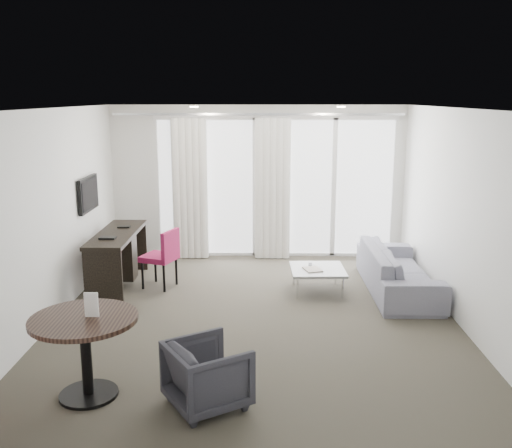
{
  "coord_description": "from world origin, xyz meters",
  "views": [
    {
      "loc": [
        0.1,
        -6.69,
        2.74
      ],
      "look_at": [
        0.0,
        0.6,
        1.1
      ],
      "focal_mm": 40.0,
      "sensor_mm": 36.0,
      "label": 1
    }
  ],
  "objects_px": {
    "coffee_table": "(317,280)",
    "sofa": "(398,270)",
    "desk_chair": "(159,258)",
    "desk": "(118,259)",
    "rattan_chair_b": "(366,219)",
    "tub_armchair": "(207,375)",
    "rattan_chair_a": "(291,211)",
    "round_table": "(86,357)"
  },
  "relations": [
    {
      "from": "desk",
      "to": "sofa",
      "type": "relative_size",
      "value": 0.8
    },
    {
      "from": "sofa",
      "to": "rattan_chair_a",
      "type": "height_order",
      "value": "rattan_chair_a"
    },
    {
      "from": "desk",
      "to": "rattan_chair_b",
      "type": "bearing_deg",
      "value": 33.45
    },
    {
      "from": "round_table",
      "to": "rattan_chair_a",
      "type": "relative_size",
      "value": 1.08
    },
    {
      "from": "desk",
      "to": "desk_chair",
      "type": "distance_m",
      "value": 0.61
    },
    {
      "from": "tub_armchair",
      "to": "sofa",
      "type": "xyz_separation_m",
      "value": [
        2.43,
        3.14,
        0.01
      ]
    },
    {
      "from": "desk",
      "to": "round_table",
      "type": "distance_m",
      "value": 3.2
    },
    {
      "from": "desk",
      "to": "rattan_chair_b",
      "type": "xyz_separation_m",
      "value": [
        4.09,
        2.7,
        0.03
      ]
    },
    {
      "from": "sofa",
      "to": "desk_chair",
      "type": "bearing_deg",
      "value": 87.67
    },
    {
      "from": "coffee_table",
      "to": "rattan_chair_a",
      "type": "relative_size",
      "value": 0.84
    },
    {
      "from": "sofa",
      "to": "rattan_chair_a",
      "type": "distance_m",
      "value": 3.85
    },
    {
      "from": "desk",
      "to": "rattan_chair_a",
      "type": "relative_size",
      "value": 1.9
    },
    {
      "from": "desk",
      "to": "rattan_chair_b",
      "type": "height_order",
      "value": "rattan_chair_b"
    },
    {
      "from": "coffee_table",
      "to": "rattan_chair_b",
      "type": "relative_size",
      "value": 0.87
    },
    {
      "from": "desk_chair",
      "to": "coffee_table",
      "type": "height_order",
      "value": "desk_chair"
    },
    {
      "from": "rattan_chair_b",
      "to": "coffee_table",
      "type": "bearing_deg",
      "value": -112.97
    },
    {
      "from": "desk_chair",
      "to": "rattan_chair_a",
      "type": "xyz_separation_m",
      "value": [
        2.08,
        3.46,
        0.02
      ]
    },
    {
      "from": "round_table",
      "to": "rattan_chair_a",
      "type": "height_order",
      "value": "rattan_chair_a"
    },
    {
      "from": "desk",
      "to": "tub_armchair",
      "type": "relative_size",
      "value": 2.59
    },
    {
      "from": "round_table",
      "to": "sofa",
      "type": "xyz_separation_m",
      "value": [
        3.56,
        2.99,
        -0.08
      ]
    },
    {
      "from": "sofa",
      "to": "rattan_chair_b",
      "type": "xyz_separation_m",
      "value": [
        0.03,
        2.88,
        0.12
      ]
    },
    {
      "from": "tub_armchair",
      "to": "rattan_chair_a",
      "type": "height_order",
      "value": "rattan_chair_a"
    },
    {
      "from": "round_table",
      "to": "tub_armchair",
      "type": "xyz_separation_m",
      "value": [
        1.13,
        -0.15,
        -0.09
      ]
    },
    {
      "from": "desk",
      "to": "coffee_table",
      "type": "height_order",
      "value": "desk"
    },
    {
      "from": "coffee_table",
      "to": "rattan_chair_b",
      "type": "bearing_deg",
      "value": 67.82
    },
    {
      "from": "desk_chair",
      "to": "coffee_table",
      "type": "relative_size",
      "value": 1.15
    },
    {
      "from": "desk",
      "to": "desk_chair",
      "type": "relative_size",
      "value": 1.98
    },
    {
      "from": "desk_chair",
      "to": "rattan_chair_b",
      "type": "distance_m",
      "value": 4.43
    },
    {
      "from": "desk_chair",
      "to": "round_table",
      "type": "distance_m",
      "value": 3.13
    },
    {
      "from": "round_table",
      "to": "rattan_chair_b",
      "type": "xyz_separation_m",
      "value": [
        3.59,
        5.86,
        0.04
      ]
    },
    {
      "from": "desk_chair",
      "to": "coffee_table",
      "type": "bearing_deg",
      "value": 16.47
    },
    {
      "from": "desk",
      "to": "sofa",
      "type": "xyz_separation_m",
      "value": [
        4.06,
        -0.18,
        -0.09
      ]
    },
    {
      "from": "coffee_table",
      "to": "sofa",
      "type": "bearing_deg",
      "value": 1.39
    },
    {
      "from": "desk",
      "to": "rattan_chair_b",
      "type": "distance_m",
      "value": 4.9
    },
    {
      "from": "coffee_table",
      "to": "sofa",
      "type": "distance_m",
      "value": 1.16
    },
    {
      "from": "sofa",
      "to": "coffee_table",
      "type": "bearing_deg",
      "value": 91.39
    },
    {
      "from": "desk_chair",
      "to": "tub_armchair",
      "type": "height_order",
      "value": "desk_chair"
    },
    {
      "from": "round_table",
      "to": "rattan_chair_a",
      "type": "bearing_deg",
      "value": 71.62
    },
    {
      "from": "sofa",
      "to": "rattan_chair_b",
      "type": "relative_size",
      "value": 2.49
    },
    {
      "from": "desk",
      "to": "rattan_chair_a",
      "type": "xyz_separation_m",
      "value": [
        2.69,
        3.42,
        0.05
      ]
    },
    {
      "from": "rattan_chair_b",
      "to": "tub_armchair",
      "type": "bearing_deg",
      "value": -112.99
    },
    {
      "from": "rattan_chair_b",
      "to": "round_table",
      "type": "bearing_deg",
      "value": -122.25
    }
  ]
}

